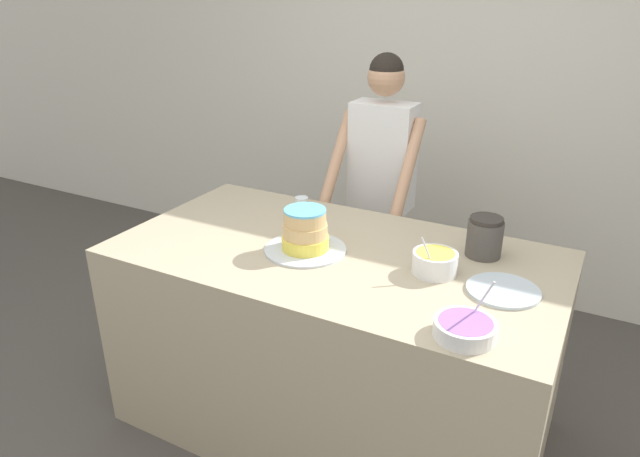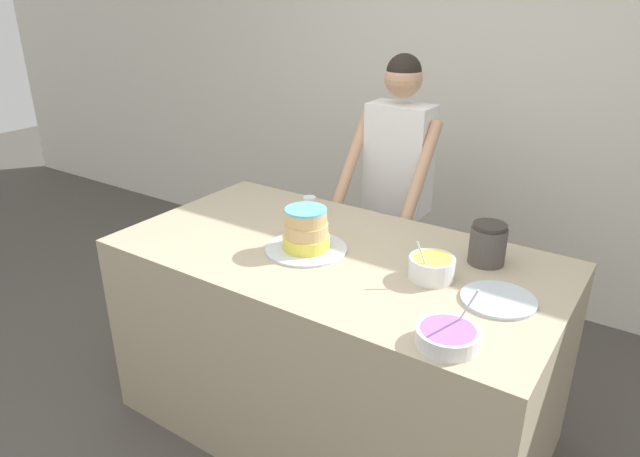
# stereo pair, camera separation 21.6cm
# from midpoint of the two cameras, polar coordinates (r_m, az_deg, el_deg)

# --- Properties ---
(wall_back) EXTENTS (10.00, 0.05, 2.60)m
(wall_back) POSITION_cam_midpoint_polar(r_m,az_deg,el_deg) (3.75, 11.67, 13.05)
(wall_back) COLOR silver
(wall_back) RESTS_ON ground_plane
(counter) EXTENTS (1.87, 0.99, 0.90)m
(counter) POSITION_cam_midpoint_polar(r_m,az_deg,el_deg) (2.62, -1.01, -11.21)
(counter) COLOR tan
(counter) RESTS_ON ground_plane
(person_baker) EXTENTS (0.46, 0.44, 1.62)m
(person_baker) POSITION_cam_midpoint_polar(r_m,az_deg,el_deg) (3.14, 4.20, 5.79)
(person_baker) COLOR #2D2D38
(person_baker) RESTS_ON ground_plane
(cake) EXTENTS (0.35, 0.35, 0.19)m
(cake) POSITION_cam_midpoint_polar(r_m,az_deg,el_deg) (2.37, -4.10, -0.53)
(cake) COLOR silver
(cake) RESTS_ON counter
(frosting_bowl_yellow) EXTENTS (0.17, 0.17, 0.17)m
(frosting_bowl_yellow) POSITION_cam_midpoint_polar(r_m,az_deg,el_deg) (2.22, 8.70, -3.38)
(frosting_bowl_yellow) COLOR white
(frosting_bowl_yellow) RESTS_ON counter
(frosting_bowl_purple) EXTENTS (0.20, 0.20, 0.19)m
(frosting_bowl_purple) POSITION_cam_midpoint_polar(r_m,az_deg,el_deg) (1.86, 11.07, -9.85)
(frosting_bowl_purple) COLOR white
(frosting_bowl_purple) RESTS_ON counter
(drinking_glass) EXTENTS (0.06, 0.06, 0.12)m
(drinking_glass) POSITION_cam_midpoint_polar(r_m,az_deg,el_deg) (2.69, -4.14, 1.92)
(drinking_glass) COLOR silver
(drinking_glass) RESTS_ON counter
(ceramic_plate) EXTENTS (0.27, 0.27, 0.01)m
(ceramic_plate) POSITION_cam_midpoint_polar(r_m,az_deg,el_deg) (2.16, 15.14, -6.06)
(ceramic_plate) COLOR silver
(ceramic_plate) RESTS_ON counter
(stoneware_jar) EXTENTS (0.14, 0.14, 0.17)m
(stoneware_jar) POSITION_cam_midpoint_polar(r_m,az_deg,el_deg) (2.39, 13.69, -0.88)
(stoneware_jar) COLOR #4C4742
(stoneware_jar) RESTS_ON counter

